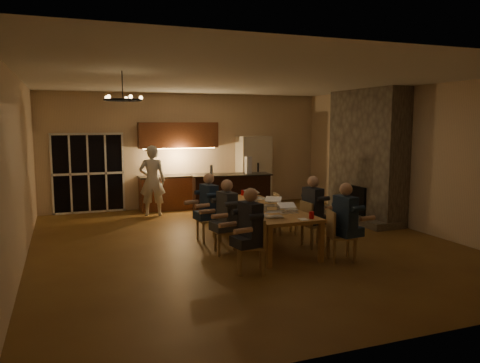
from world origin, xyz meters
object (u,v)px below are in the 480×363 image
object	(u,v)px
bar_island	(231,195)
person_left_near	(250,231)
person_right_mid	(313,211)
can_silver	(278,209)
redcup_far	(243,193)
laptop_b	(289,207)
standing_person	(152,181)
chair_left_near	(251,245)
chair_left_mid	(227,230)
laptop_c	(248,201)
redcup_near	(312,215)
laptop_a	(274,211)
laptop_e	(229,194)
person_right_near	(345,223)
chandelier	(123,100)
chair_right_far	(285,214)
bar_bottle	(211,170)
chair_right_mid	(315,224)
chair_left_far	(209,219)
laptop_f	(255,193)
person_left_far	(209,207)
laptop_d	(273,200)
refrigerator	(253,170)
dining_table	(261,225)
mug_mid	(256,199)
mug_back	(229,199)
bar_blender	(248,165)
can_cola	(231,194)
mug_front	(265,208)
plate_near	(291,210)
chair_right_near	(342,236)
can_right	(270,200)

from	to	relation	value
bar_island	person_left_near	size ratio (longest dim) A/B	1.47
person_right_mid	can_silver	xyz separation A→B (m)	(-0.79, -0.12, 0.12)
redcup_far	laptop_b	bearing A→B (deg)	-89.06
standing_person	laptop_b	distance (m)	4.69
chair_left_near	chair_left_mid	xyz separation A→B (m)	(0.00, 1.18, 0.00)
laptop_c	redcup_near	world-z (taller)	laptop_c
person_right_mid	laptop_a	world-z (taller)	person_right_mid
laptop_b	laptop_e	size ratio (longest dim) A/B	1.00
person_right_near	chandelier	size ratio (longest dim) A/B	2.32
chair_right_far	bar_bottle	world-z (taller)	bar_bottle
chair_right_mid	redcup_far	xyz separation A→B (m)	(-0.72, 2.03, 0.37)
chair_left_far	laptop_e	distance (m)	0.90
laptop_f	person_left_far	bearing A→B (deg)	-176.33
person_right_mid	laptop_d	size ratio (longest dim) A/B	4.31
chair_right_mid	standing_person	bearing A→B (deg)	27.91
refrigerator	laptop_d	size ratio (longest dim) A/B	6.25
refrigerator	chandelier	distance (m)	6.82
dining_table	chair_right_far	distance (m)	0.99
redcup_near	laptop_b	bearing A→B (deg)	103.39
refrigerator	bar_island	world-z (taller)	refrigerator
refrigerator	person_right_mid	world-z (taller)	refrigerator
person_right_mid	mug_mid	bearing A→B (deg)	27.15
chandelier	laptop_f	bearing A→B (deg)	31.12
standing_person	mug_back	bearing A→B (deg)	127.58
laptop_c	laptop_f	distance (m)	1.19
standing_person	bar_blender	size ratio (longest dim) A/B	4.12
laptop_a	can_cola	distance (m)	2.45
chair_left_near	chair_left_far	world-z (taller)	same
chair_right_mid	mug_front	world-z (taller)	chair_right_mid
plate_near	can_silver	bearing A→B (deg)	-166.41
chair_left_mid	laptop_a	xyz separation A→B (m)	(0.66, -0.61, 0.42)
bar_island	chandelier	xyz separation A→B (m)	(-3.11, -3.64, 2.21)
chair_left_near	laptop_c	distance (m)	1.77
refrigerator	laptop_f	size ratio (longest dim) A/B	6.25
chair_right_near	person_right_mid	xyz separation A→B (m)	(-0.00, 1.02, 0.24)
refrigerator	chair_right_far	world-z (taller)	refrigerator
chair_left_near	chair_right_near	size ratio (longest dim) A/B	1.00
mug_mid	can_right	distance (m)	0.29
chair_left_mid	chandelier	distance (m)	2.96
person_left_far	bar_bottle	bearing A→B (deg)	150.09
laptop_a	mug_mid	xyz separation A→B (m)	(0.32, 1.57, -0.06)
mug_back	person_left_far	bearing A→B (deg)	-159.59
chair_right_far	laptop_b	world-z (taller)	laptop_b
bar_blender	laptop_e	bearing A→B (deg)	-128.70
bar_island	laptop_a	distance (m)	3.99
can_silver	bar_bottle	world-z (taller)	bar_bottle
bar_island	can_right	world-z (taller)	bar_island
refrigerator	mug_mid	bearing A→B (deg)	-111.61
bar_bottle	redcup_near	bearing A→B (deg)	-83.99
person_right_near	laptop_e	world-z (taller)	person_right_near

